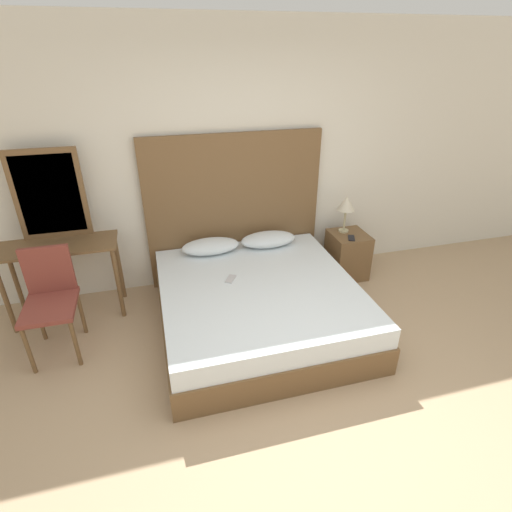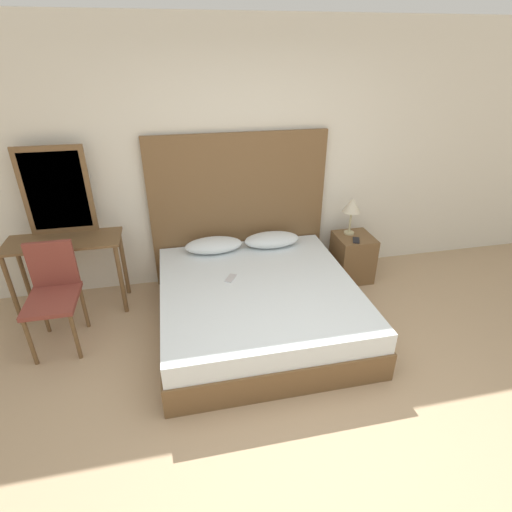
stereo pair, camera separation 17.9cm
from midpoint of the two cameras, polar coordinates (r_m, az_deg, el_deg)
name	(u,v)px [view 2 (the right image)]	position (r m, az deg, el deg)	size (l,w,h in m)	color
ground_plane	(315,429)	(3.14, 10.23, -23.21)	(16.00, 16.00, 0.00)	tan
wall_back	(250,160)	(4.34, 0.29, 13.57)	(10.00, 0.06, 2.70)	silver
bed	(258,305)	(3.84, 1.65, -7.05)	(1.82, 1.91, 0.46)	brown
headboard	(239,210)	(4.40, -1.28, 6.62)	(1.91, 0.05, 1.65)	brown
pillow_left	(214,245)	(4.27, -4.87, 1.55)	(0.61, 0.30, 0.15)	silver
pillow_right	(272,240)	(4.38, 3.44, 2.33)	(0.61, 0.30, 0.15)	silver
phone_on_bed	(231,278)	(3.80, -2.29, -3.20)	(0.14, 0.16, 0.01)	#B7B7BC
nightstand	(352,257)	(4.74, 14.64, -0.17)	(0.40, 0.43, 0.53)	brown
table_lamp	(352,206)	(4.56, 14.66, 6.85)	(0.20, 0.20, 0.42)	tan
phone_on_nightstand	(356,240)	(4.53, 15.22, 2.18)	(0.12, 0.17, 0.01)	black
vanity_desk	(66,253)	(4.25, -24.47, 0.36)	(1.07, 0.44, 0.78)	brown
vanity_mirror	(56,191)	(4.23, -25.53, 8.37)	(0.62, 0.03, 0.85)	brown
chair	(53,289)	(3.88, -25.83, -4.32)	(0.42, 0.51, 0.93)	brown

